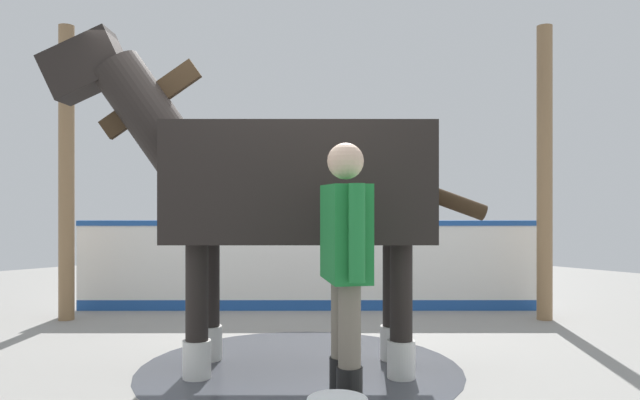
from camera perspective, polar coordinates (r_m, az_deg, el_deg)
The scene contains 7 objects.
ground_plane at distance 4.65m, azimuth -3.21°, elevation -15.92°, with size 16.00×16.00×0.02m, color gray.
wet_patch at distance 4.55m, azimuth -1.96°, elevation -16.13°, with size 2.42×2.42×0.00m, color #42444C.
barrier_wall at distance 6.72m, azimuth -1.31°, elevation -6.75°, with size 3.90×3.64×1.03m.
roof_post_near at distance 6.71m, azimuth -23.56°, elevation 2.47°, with size 0.16×0.16×3.11m, color olive.
roof_post_far at distance 6.60m, azimuth 21.12°, elevation 2.51°, with size 0.16×0.16×3.11m, color olive.
horse at distance 4.37m, azimuth -3.76°, elevation 1.43°, with size 2.58×2.42×2.55m.
handler at distance 3.42m, azimuth 2.51°, elevation -5.90°, with size 0.44×0.56×1.60m.
Camera 1 is at (-2.86, -3.43, 1.26)m, focal length 32.70 mm.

